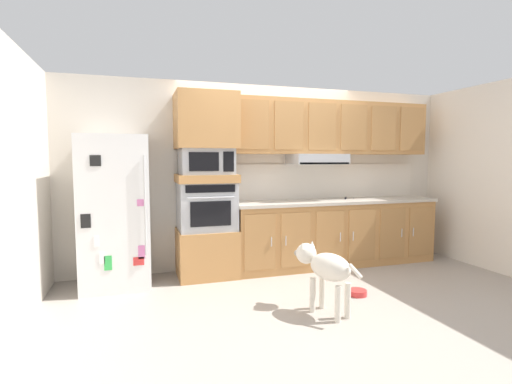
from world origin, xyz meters
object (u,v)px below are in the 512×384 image
(dog, at_px, (325,267))
(screwdriver, at_px, (346,198))
(refrigerator, at_px, (115,212))
(microwave, at_px, (206,162))
(built_in_oven, at_px, (207,206))
(dog_food_bowl, at_px, (358,292))

(dog, bearing_deg, screwdriver, -58.08)
(refrigerator, distance_m, microwave, 1.23)
(built_in_oven, xyz_separation_m, screwdriver, (2.03, 0.05, 0.03))
(dog_food_bowl, bearing_deg, microwave, 140.30)
(dog, bearing_deg, built_in_oven, 8.17)
(screwdriver, xyz_separation_m, dog, (-1.16, -1.57, -0.48))
(refrigerator, bearing_deg, microwave, 3.57)
(microwave, xyz_separation_m, dog_food_bowl, (1.45, -1.20, -1.43))
(built_in_oven, height_order, screwdriver, built_in_oven)
(built_in_oven, xyz_separation_m, microwave, (0.00, -0.00, 0.56))
(dog, distance_m, dog_food_bowl, 0.78)
(refrigerator, relative_size, built_in_oven, 2.51)
(refrigerator, relative_size, dog, 2.21)
(refrigerator, bearing_deg, screwdriver, 2.20)
(refrigerator, relative_size, screwdriver, 10.50)
(screwdriver, bearing_deg, refrigerator, -177.80)
(screwdriver, bearing_deg, built_in_oven, -178.53)
(built_in_oven, height_order, dog, built_in_oven)
(built_in_oven, relative_size, dog_food_bowl, 3.50)
(microwave, height_order, screwdriver, microwave)
(screwdriver, bearing_deg, microwave, -178.53)
(refrigerator, height_order, microwave, refrigerator)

